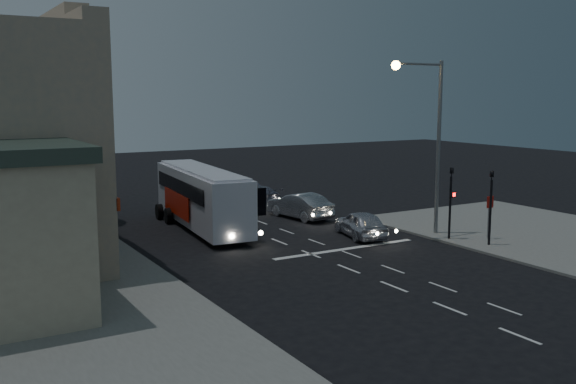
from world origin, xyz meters
TOP-DOWN VIEW (x-y plane):
  - ground at (0.00, 0.00)m, footprint 120.00×120.00m
  - road_markings at (1.29, 3.31)m, footprint 8.00×30.55m
  - tour_bus at (-2.08, 10.06)m, footprint 3.39×11.18m
  - car_suv at (4.23, 3.80)m, footprint 2.59×4.39m
  - car_sedan_a at (4.20, 9.90)m, footprint 2.23×4.84m
  - car_sedan_b at (4.06, 15.59)m, footprint 2.43×4.80m
  - car_sedan_c at (4.40, 20.55)m, footprint 3.47×5.76m
  - car_extra at (3.77, 26.74)m, footprint 2.13×4.55m
  - traffic_signal_main at (7.60, 0.78)m, footprint 0.25×0.35m
  - traffic_signal_side at (8.30, -1.20)m, footprint 0.18×0.15m
  - regulatory_sign at (9.30, -0.24)m, footprint 0.45×0.12m
  - streetlight at (7.34, 2.20)m, footprint 3.32×0.44m
  - street_tree at (-8.21, 15.02)m, footprint 4.00×4.00m

SIDE VIEW (x-z plane):
  - ground at x=0.00m, z-range 0.00..0.00m
  - road_markings at x=1.29m, z-range 0.00..0.01m
  - car_sedan_b at x=4.06m, z-range 0.00..1.34m
  - car_suv at x=4.23m, z-range 0.00..1.40m
  - car_extra at x=3.77m, z-range 0.00..1.44m
  - car_sedan_c at x=4.40m, z-range 0.00..1.49m
  - car_sedan_a at x=4.20m, z-range 0.00..1.54m
  - regulatory_sign at x=9.30m, z-range 0.50..2.70m
  - tour_bus at x=-2.08m, z-range 0.14..3.51m
  - traffic_signal_main at x=7.60m, z-range 0.37..4.47m
  - traffic_signal_side at x=8.30m, z-range 0.37..4.47m
  - street_tree at x=-8.21m, z-range 1.40..7.60m
  - streetlight at x=7.34m, z-range 1.23..10.23m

